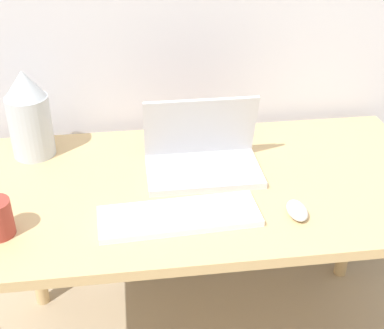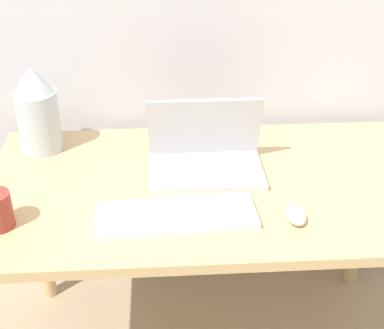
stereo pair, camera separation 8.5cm
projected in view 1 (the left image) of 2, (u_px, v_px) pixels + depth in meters
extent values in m
cube|color=tan|center=(211.00, 186.00, 1.57)|extent=(1.33, 0.71, 0.03)
cylinder|color=tan|center=(30.00, 234.00, 1.94)|extent=(0.05, 0.05, 0.67)
cylinder|color=tan|center=(352.00, 208.00, 2.08)|extent=(0.05, 0.05, 0.67)
cube|color=silver|center=(203.00, 171.00, 1.59)|extent=(0.34, 0.21, 0.02)
cube|color=#B7B7BC|center=(204.00, 169.00, 1.58)|extent=(0.28, 0.12, 0.00)
cube|color=silver|center=(200.00, 127.00, 1.60)|extent=(0.34, 0.07, 0.21)
cube|color=black|center=(200.00, 125.00, 1.61)|extent=(0.30, 0.05, 0.17)
cube|color=white|center=(179.00, 216.00, 1.40)|extent=(0.43, 0.17, 0.02)
cube|color=silver|center=(179.00, 213.00, 1.40)|extent=(0.39, 0.14, 0.00)
ellipsoid|color=silver|center=(297.00, 210.00, 1.42)|extent=(0.05, 0.09, 0.03)
cylinder|color=silver|center=(31.00, 126.00, 1.65)|extent=(0.13, 0.13, 0.20)
cone|color=silver|center=(23.00, 84.00, 1.58)|extent=(0.12, 0.12, 0.08)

